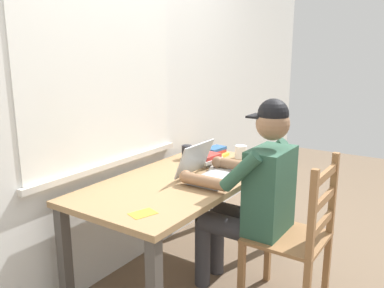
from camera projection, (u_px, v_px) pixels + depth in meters
ground_plane at (184, 276)px, 2.72m from camera, size 8.00×8.00×0.00m
back_wall at (127, 80)px, 2.66m from camera, size 6.00×0.08×2.60m
desk at (183, 190)px, 2.57m from camera, size 1.50×0.75×0.70m
seated_person at (253, 191)px, 2.38m from camera, size 0.50×0.60×1.24m
wooden_chair at (296, 237)px, 2.28m from camera, size 0.42×0.42×0.93m
laptop at (207, 171)px, 2.51m from camera, size 0.33×0.32×0.22m
computer_mouse at (234, 169)px, 2.67m from camera, size 0.06×0.10×0.03m
coffee_mug_white at (241, 152)px, 3.00m from camera, size 0.13×0.09×0.10m
coffee_mug_dark at (187, 152)px, 2.98m from camera, size 0.11×0.07×0.10m
book_stack_main at (215, 152)px, 3.05m from camera, size 0.20×0.15×0.07m
book_stack_side at (207, 159)px, 2.82m from camera, size 0.21×0.16×0.08m
paper_pile_near_laptop at (222, 167)px, 2.74m from camera, size 0.23×0.21×0.01m
landscape_photo_print at (143, 213)px, 1.99m from camera, size 0.15×0.13×0.00m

